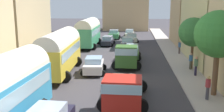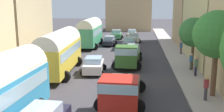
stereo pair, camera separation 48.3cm
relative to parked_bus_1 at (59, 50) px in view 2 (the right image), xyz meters
The scene contains 24 objects.
ground_plane 9.86m from the parked_bus_1, 59.93° to the left, with size 154.00×154.00×0.00m, color #3C383D.
sidewalk_left 8.93m from the parked_bus_1, 106.36° to the left, with size 2.50×70.00×0.14m, color gray.
sidewalk_right 14.81m from the parked_bus_1, 34.57° to the left, with size 2.50×70.00×0.14m, color #AFA59D.
building_left_2 8.88m from the parked_bus_1, 146.47° to the left, with size 5.69×9.71×12.89m.
building_right_2 17.87m from the parked_bus_1, 23.31° to the left, with size 6.33×13.15×10.36m.
building_right_3 25.74m from the parked_bus_1, 50.19° to the left, with size 6.41×10.26×13.49m.
distant_church 41.23m from the parked_bus_1, 83.26° to the left, with size 10.70×7.39×18.37m.
parked_bus_1 is the anchor object (origin of this frame).
parked_bus_2 15.18m from the parked_bus_1, 89.81° to the left, with size 3.33×8.90×4.27m.
cargo_truck_0 9.81m from the parked_bus_1, 49.17° to the right, with size 3.27×6.61×2.25m.
cargo_truck_1 6.97m from the parked_bus_1, 25.20° to the left, with size 3.04×6.74×2.47m.
car_0 10.16m from the parked_bus_1, 47.94° to the left, with size 2.17×4.15×1.67m.
car_1 15.58m from the parked_bus_1, 67.09° to the left, with size 2.43×3.83×1.69m.
car_2 21.56m from the parked_bus_1, 72.35° to the left, with size 2.42×3.82×1.52m.
car_3 27.53m from the parked_bus_1, 77.34° to the left, with size 2.27×4.29×1.52m.
car_5 3.52m from the parked_bus_1, ahead, with size 2.47×3.81×1.56m.
car_6 17.04m from the parked_bus_1, 80.42° to the left, with size 2.24×4.31×1.52m.
car_7 24.60m from the parked_bus_1, 82.53° to the left, with size 2.42×3.93×1.69m.
pedestrian_0 12.78m from the parked_bus_1, ahead, with size 0.50×0.50×1.80m.
pedestrian_1 12.60m from the parked_bus_1, ahead, with size 0.47×0.47×1.89m.
pedestrian_2 13.55m from the parked_bus_1, 27.35° to the right, with size 0.40×0.40×1.81m.
pedestrian_3 16.40m from the parked_bus_1, 38.49° to the left, with size 0.44×0.44×1.80m.
roadside_tree_1 13.91m from the parked_bus_1, 22.24° to the right, with size 3.28×3.28×6.15m.
roadside_tree_2 13.04m from the parked_bus_1, 11.00° to the left, with size 2.87×2.87×5.23m.
Camera 2 is at (2.64, -4.79, 6.63)m, focal length 41.83 mm.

